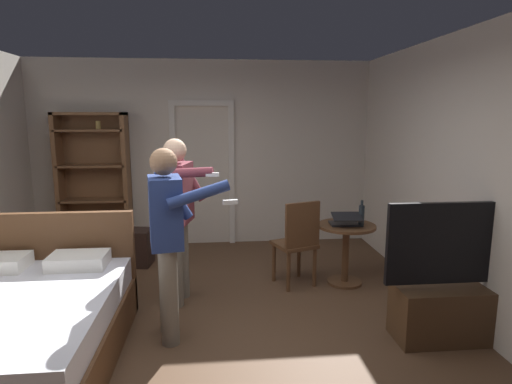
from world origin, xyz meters
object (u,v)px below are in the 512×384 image
object	(u,v)px
bottle_on_table	(361,215)
laptop	(345,221)
wooden_chair	(298,240)
tv_flatscreen	(450,298)
person_striped_shirt	(178,210)
bed	(10,329)
person_blue_shirt	(168,232)
bookshelf	(94,177)
side_table	(346,244)
suitcase_dark	(131,247)

from	to	relation	value
bottle_on_table	laptop	bearing A→B (deg)	167.96
wooden_chair	laptop	bearing A→B (deg)	-2.30
tv_flatscreen	laptop	distance (m)	1.42
bottle_on_table	person_striped_shirt	bearing A→B (deg)	-173.77
bed	person_striped_shirt	world-z (taller)	person_striped_shirt
bottle_on_table	person_blue_shirt	distance (m)	2.24
bookshelf	person_striped_shirt	bearing A→B (deg)	-55.15
laptop	bottle_on_table	xyz separation A→B (m)	(0.17, -0.04, 0.07)
wooden_chair	person_blue_shirt	world-z (taller)	person_blue_shirt
bottle_on_table	person_striped_shirt	size ratio (longest dim) A/B	0.17
bed	laptop	xyz separation A→B (m)	(3.03, 1.31, 0.45)
bottle_on_table	person_striped_shirt	xyz separation A→B (m)	(-2.00, -0.22, 0.16)
bed	wooden_chair	world-z (taller)	bed
laptop	person_blue_shirt	distance (m)	2.11
person_striped_shirt	tv_flatscreen	bearing A→B (deg)	-22.86
bookshelf	person_striped_shirt	xyz separation A→B (m)	(1.32, -1.89, -0.08)
bookshelf	wooden_chair	size ratio (longest dim) A/B	1.98
wooden_chair	side_table	bearing A→B (deg)	2.22
side_table	wooden_chair	distance (m)	0.57
person_blue_shirt	suitcase_dark	xyz separation A→B (m)	(-0.70, 1.92, -0.72)
tv_flatscreen	side_table	size ratio (longest dim) A/B	1.74
person_striped_shirt	bed	bearing A→B (deg)	-138.79
bottle_on_table	person_striped_shirt	world-z (taller)	person_striped_shirt
bed	wooden_chair	distance (m)	2.85
bookshelf	person_striped_shirt	size ratio (longest dim) A/B	1.16
bookshelf	bed	bearing A→B (deg)	-87.90
side_table	suitcase_dark	bearing A→B (deg)	161.19
bed	bookshelf	xyz separation A→B (m)	(-0.11, 2.95, 0.75)
bed	bookshelf	size ratio (longest dim) A/B	1.01
bottle_on_table	side_table	bearing A→B (deg)	150.26
tv_flatscreen	person_striped_shirt	bearing A→B (deg)	157.14
person_striped_shirt	side_table	bearing A→B (deg)	9.12
bed	suitcase_dark	bearing A→B (deg)	77.62
person_blue_shirt	suitcase_dark	bearing A→B (deg)	109.94
bookshelf	laptop	xyz separation A→B (m)	(3.14, -1.64, -0.30)
laptop	person_blue_shirt	bearing A→B (deg)	-151.64
bed	tv_flatscreen	xyz separation A→B (m)	(3.58, 0.06, 0.07)
bookshelf	person_striped_shirt	world-z (taller)	bookshelf
bed	bottle_on_table	size ratio (longest dim) A/B	6.70
side_table	bottle_on_table	bearing A→B (deg)	-29.74
bed	suitcase_dark	distance (m)	2.29
wooden_chair	person_blue_shirt	size ratio (longest dim) A/B	0.60
wooden_chair	suitcase_dark	world-z (taller)	wooden_chair
laptop	suitcase_dark	world-z (taller)	laptop
person_striped_shirt	suitcase_dark	world-z (taller)	person_striped_shirt
laptop	suitcase_dark	xyz separation A→B (m)	(-2.54, 0.92, -0.52)
bottle_on_table	suitcase_dark	world-z (taller)	bottle_on_table
bookshelf	tv_flatscreen	bearing A→B (deg)	-38.09
bookshelf	wooden_chair	xyz separation A→B (m)	(2.61, -1.62, -0.51)
bookshelf	tv_flatscreen	distance (m)	4.74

